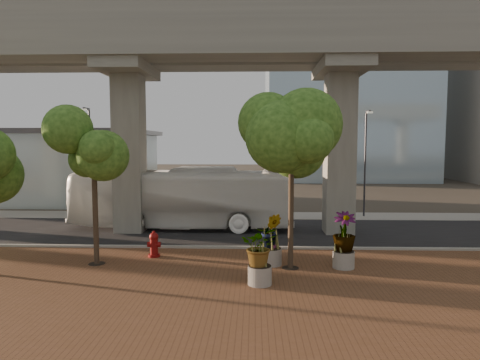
{
  "coord_description": "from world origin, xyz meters",
  "views": [
    {
      "loc": [
        1.19,
        -22.38,
        5.17
      ],
      "look_at": [
        0.41,
        0.5,
        3.18
      ],
      "focal_mm": 32.0,
      "sensor_mm": 36.0,
      "label": 1
    }
  ],
  "objects": [
    {
      "name": "station_pavilion",
      "position": [
        -20.0,
        16.0,
        3.22
      ],
      "size": [
        23.0,
        13.0,
        6.3
      ],
      "color": "silver",
      "rests_on": "ground"
    },
    {
      "name": "streetlamp_west",
      "position": [
        -10.43,
        7.4,
        4.41
      ],
      "size": [
        0.37,
        1.09,
        7.55
      ],
      "color": "#303035",
      "rests_on": "ground"
    },
    {
      "name": "street_tree_near_east",
      "position": [
        2.67,
        -5.19,
        5.38
      ],
      "size": [
        4.4,
        4.4,
        7.34
      ],
      "color": "#4A382A",
      "rests_on": "ground"
    },
    {
      "name": "streetlamp_east",
      "position": [
        8.86,
        7.4,
        4.27
      ],
      "size": [
        0.36,
        1.06,
        7.31
      ],
      "color": "#323237",
      "rests_on": "ground"
    },
    {
      "name": "brick_plaza",
      "position": [
        0.0,
        -8.0,
        0.03
      ],
      "size": [
        70.0,
        13.0,
        0.06
      ],
      "primitive_type": "cube",
      "color": "brown",
      "rests_on": "ground"
    },
    {
      "name": "planter_front",
      "position": [
        1.39,
        -7.27,
        1.36
      ],
      "size": [
        1.94,
        1.94,
        2.14
      ],
      "color": "gray",
      "rests_on": "ground"
    },
    {
      "name": "street_tree_near_west",
      "position": [
        -5.48,
        -4.87,
        4.93
      ],
      "size": [
        3.39,
        3.39,
        6.44
      ],
      "color": "#4A382A",
      "rests_on": "ground"
    },
    {
      "name": "far_sidewalk",
      "position": [
        0.0,
        7.5,
        0.03
      ],
      "size": [
        90.0,
        3.0,
        0.06
      ],
      "primitive_type": "cube",
      "color": "#9A978F",
      "rests_on": "ground"
    },
    {
      "name": "transit_viaduct",
      "position": [
        0.0,
        2.0,
        7.29
      ],
      "size": [
        72.0,
        5.6,
        12.4
      ],
      "color": "gray",
      "rests_on": "ground"
    },
    {
      "name": "planter_left",
      "position": [
        1.9,
        -4.75,
        1.39
      ],
      "size": [
        1.99,
        1.99,
        2.19
      ],
      "color": "gray",
      "rests_on": "ground"
    },
    {
      "name": "planter_right",
      "position": [
        4.85,
        -5.09,
        1.46
      ],
      "size": [
        2.16,
        2.16,
        2.31
      ],
      "color": "#9A938B",
      "rests_on": "ground"
    },
    {
      "name": "ground",
      "position": [
        0.0,
        0.0,
        0.0
      ],
      "size": [
        160.0,
        160.0,
        0.0
      ],
      "primitive_type": "plane",
      "color": "#3A342A",
      "rests_on": "ground"
    },
    {
      "name": "fire_hydrant",
      "position": [
        -3.31,
        -3.65,
        0.62
      ],
      "size": [
        0.58,
        0.52,
        1.17
      ],
      "color": "maroon",
      "rests_on": "ground"
    },
    {
      "name": "curb_strip",
      "position": [
        0.0,
        -2.0,
        0.08
      ],
      "size": [
        70.0,
        0.25,
        0.16
      ],
      "primitive_type": "cube",
      "color": "#9A978F",
      "rests_on": "ground"
    },
    {
      "name": "transit_bus",
      "position": [
        -3.11,
        2.98,
        1.84
      ],
      "size": [
        13.33,
        3.65,
        3.68
      ],
      "primitive_type": "imported",
      "rotation": [
        0.0,
        0.0,
        1.53
      ],
      "color": "white",
      "rests_on": "ground"
    },
    {
      "name": "asphalt_road",
      "position": [
        0.0,
        2.0,
        0.02
      ],
      "size": [
        90.0,
        8.0,
        0.04
      ],
      "primitive_type": "cube",
      "color": "black",
      "rests_on": "ground"
    }
  ]
}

